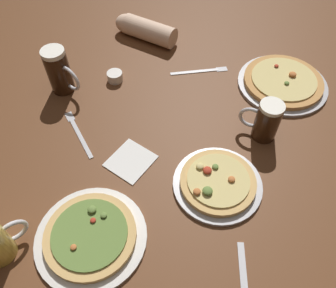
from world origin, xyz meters
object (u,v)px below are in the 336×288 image
Objects in this scene: ramekin_sauce at (115,76)px; diner_arm at (143,29)px; pizza_plate_side at (91,236)px; fork_left at (201,71)px; pizza_plate_far at (283,82)px; napkin_folded at (131,161)px; fork_spare at (78,133)px; beer_mug_amber at (266,121)px; pizza_plate_near at (218,183)px; knife_right at (244,288)px; beer_mug_pale at (59,71)px.

diner_arm is at bearing 80.51° from ramekin_sauce.
pizza_plate_side is 0.77m from fork_left.
pizza_plate_far is 0.66m from napkin_folded.
ramekin_sauce is at bearing 112.84° from napkin_folded.
fork_spare is at bearing -100.30° from ramekin_sauce.
beer_mug_amber is 2.44× the size of ramekin_sauce.
pizza_plate_side is 1.08× the size of diner_arm.
pizza_plate_near is 0.30m from knife_right.
pizza_plate_near reaches higher than pizza_plate_side.
napkin_folded is (0.04, 0.27, -0.01)m from pizza_plate_side.
pizza_plate_near is 0.28m from napkin_folded.
napkin_folded is (-0.49, -0.45, -0.01)m from pizza_plate_far.
beer_mug_amber is (-0.08, -0.26, 0.06)m from pizza_plate_far.
pizza_plate_far is at bearing 53.74° from pizza_plate_side.
pizza_plate_near reaches higher than fork_left.
pizza_plate_far is at bearing 67.33° from pizza_plate_near.
pizza_plate_near reaches higher than ramekin_sauce.
beer_mug_amber is 0.83× the size of beer_mug_pale.
beer_mug_pale reaches higher than fork_spare.
diner_arm is (-0.11, 0.66, 0.04)m from napkin_folded.
pizza_plate_near is 0.96× the size of diner_arm.
pizza_plate_side is at bearing -62.50° from beer_mug_pale.
diner_arm is (-0.59, 0.20, 0.03)m from pizza_plate_far.
beer_mug_amber is (0.45, 0.46, 0.06)m from pizza_plate_side.
pizza_plate_far is 1.20× the size of diner_arm.
beer_mug_amber is 0.77× the size of fork_spare.
fork_left is at bearing 104.60° from knife_right.
beer_mug_amber reaches higher than pizza_plate_side.
pizza_plate_side is 0.65m from beer_mug_amber.
beer_mug_pale is 0.44m from diner_arm.
pizza_plate_far is at bearing -18.99° from diner_arm.
napkin_folded is at bearing -155.52° from beer_mug_amber.
napkin_folded is 0.71× the size of fork_spare.
beer_mug_pale is at bearing 117.50° from pizza_plate_side.
ramekin_sauce is at bearing 137.05° from pizza_plate_near.
pizza_plate_far is at bearing 28.15° from fork_spare.
beer_mug_amber is 0.62× the size of knife_right.
beer_mug_pale is 1.32× the size of napkin_folded.
knife_right is 1.24× the size of fork_spare.
ramekin_sauce is 0.30m from diner_arm.
pizza_plate_near is 0.50m from fork_spare.
beer_mug_pale is at bearing 139.52° from napkin_folded.
pizza_plate_side reaches higher than ramekin_sauce.
beer_mug_pale is (-0.29, 0.55, 0.07)m from pizza_plate_side.
beer_mug_amber reaches higher than pizza_plate_far.
ramekin_sauce is 0.26× the size of fork_left.
pizza_plate_near is at bearing 108.36° from knife_right.
pizza_plate_far is 1.79× the size of fork_spare.
napkin_folded is 0.50m from fork_left.
fork_left is 0.83m from knife_right.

